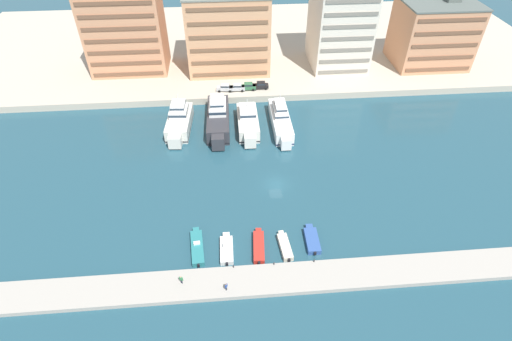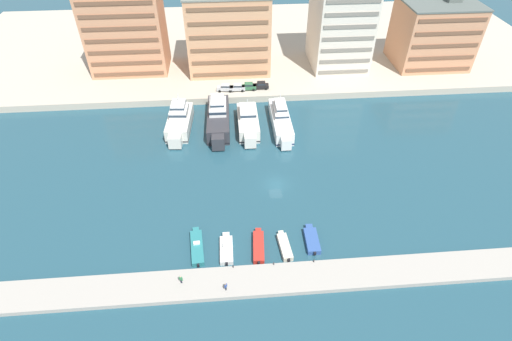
{
  "view_description": "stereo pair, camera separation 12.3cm",
  "coord_description": "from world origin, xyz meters",
  "px_view_note": "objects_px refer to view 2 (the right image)",
  "views": [
    {
      "loc": [
        -8.67,
        -57.05,
        52.14
      ],
      "look_at": [
        -3.8,
        1.52,
        2.5
      ],
      "focal_mm": 28.0,
      "sensor_mm": 36.0,
      "label": 1
    },
    {
      "loc": [
        -8.55,
        -57.06,
        52.14
      ],
      "look_at": [
        -3.8,
        1.52,
        2.5
      ],
      "focal_mm": 28.0,
      "sensor_mm": 36.0,
      "label": 2
    }
  ],
  "objects_px": {
    "yacht_ivory_mid_left": "(248,122)",
    "yacht_ivory_far_left": "(179,120)",
    "car_silver_far_left": "(225,87)",
    "pedestrian_mid_deck": "(226,286)",
    "motorboat_teal_far_left": "(197,247)",
    "pedestrian_near_edge": "(181,279)",
    "motorboat_blue_center": "(312,240)",
    "motorboat_white_left": "(226,249)",
    "car_black_center_left": "(261,85)",
    "car_silver_left": "(237,87)",
    "car_green_mid_left": "(248,86)",
    "yacht_charcoal_left": "(218,117)",
    "motorboat_red_mid_left": "(259,246)",
    "yacht_white_center_left": "(281,119)",
    "motorboat_cream_center_left": "(285,246)"
  },
  "relations": [
    {
      "from": "motorboat_red_mid_left",
      "to": "pedestrian_mid_deck",
      "type": "distance_m",
      "value": 9.71
    },
    {
      "from": "pedestrian_near_edge",
      "to": "car_green_mid_left",
      "type": "bearing_deg",
      "value": 76.3
    },
    {
      "from": "yacht_charcoal_left",
      "to": "pedestrian_mid_deck",
      "type": "distance_m",
      "value": 44.64
    },
    {
      "from": "yacht_charcoal_left",
      "to": "pedestrian_mid_deck",
      "type": "height_order",
      "value": "yacht_charcoal_left"
    },
    {
      "from": "yacht_charcoal_left",
      "to": "yacht_ivory_mid_left",
      "type": "height_order",
      "value": "yacht_charcoal_left"
    },
    {
      "from": "yacht_white_center_left",
      "to": "motorboat_teal_far_left",
      "type": "distance_m",
      "value": 39.03
    },
    {
      "from": "motorboat_red_mid_left",
      "to": "pedestrian_near_edge",
      "type": "bearing_deg",
      "value": -152.83
    },
    {
      "from": "motorboat_teal_far_left",
      "to": "car_silver_far_left",
      "type": "bearing_deg",
      "value": 83.3
    },
    {
      "from": "pedestrian_near_edge",
      "to": "pedestrian_mid_deck",
      "type": "bearing_deg",
      "value": -14.57
    },
    {
      "from": "yacht_ivory_mid_left",
      "to": "car_silver_far_left",
      "type": "xyz_separation_m",
      "value": [
        -4.84,
        15.12,
        0.78
      ]
    },
    {
      "from": "motorboat_red_mid_left",
      "to": "motorboat_white_left",
      "type": "bearing_deg",
      "value": -178.88
    },
    {
      "from": "yacht_ivory_far_left",
      "to": "motorboat_cream_center_left",
      "type": "xyz_separation_m",
      "value": [
        19.28,
        -36.69,
        -1.69
      ]
    },
    {
      "from": "motorboat_teal_far_left",
      "to": "yacht_ivory_mid_left",
      "type": "bearing_deg",
      "value": 72.76
    },
    {
      "from": "motorboat_red_mid_left",
      "to": "car_silver_far_left",
      "type": "relative_size",
      "value": 1.7
    },
    {
      "from": "motorboat_cream_center_left",
      "to": "car_silver_left",
      "type": "bearing_deg",
      "value": 96.15
    },
    {
      "from": "pedestrian_near_edge",
      "to": "motorboat_teal_far_left",
      "type": "bearing_deg",
      "value": 73.49
    },
    {
      "from": "yacht_ivory_mid_left",
      "to": "car_silver_left",
      "type": "distance_m",
      "value": 15.12
    },
    {
      "from": "car_black_center_left",
      "to": "motorboat_blue_center",
      "type": "bearing_deg",
      "value": -85.41
    },
    {
      "from": "motorboat_red_mid_left",
      "to": "car_silver_left",
      "type": "height_order",
      "value": "car_silver_left"
    },
    {
      "from": "car_black_center_left",
      "to": "car_silver_far_left",
      "type": "bearing_deg",
      "value": -177.08
    },
    {
      "from": "motorboat_red_mid_left",
      "to": "car_silver_left",
      "type": "xyz_separation_m",
      "value": [
        -1.17,
        50.0,
        2.18
      ]
    },
    {
      "from": "yacht_charcoal_left",
      "to": "motorboat_blue_center",
      "type": "relative_size",
      "value": 3.05
    },
    {
      "from": "yacht_charcoal_left",
      "to": "motorboat_red_mid_left",
      "type": "bearing_deg",
      "value": -80.47
    },
    {
      "from": "pedestrian_near_edge",
      "to": "motorboat_blue_center",
      "type": "bearing_deg",
      "value": 18.11
    },
    {
      "from": "yacht_ivory_far_left",
      "to": "yacht_ivory_mid_left",
      "type": "xyz_separation_m",
      "value": [
        15.62,
        -1.33,
        -0.28
      ]
    },
    {
      "from": "yacht_ivory_mid_left",
      "to": "motorboat_teal_far_left",
      "type": "height_order",
      "value": "yacht_ivory_mid_left"
    },
    {
      "from": "car_silver_far_left",
      "to": "motorboat_teal_far_left",
      "type": "bearing_deg",
      "value": -96.7
    },
    {
      "from": "yacht_ivory_far_left",
      "to": "motorboat_red_mid_left",
      "type": "relative_size",
      "value": 2.21
    },
    {
      "from": "motorboat_red_mid_left",
      "to": "car_silver_left",
      "type": "distance_m",
      "value": 50.06
    },
    {
      "from": "yacht_ivory_far_left",
      "to": "car_black_center_left",
      "type": "distance_m",
      "value": 24.53
    },
    {
      "from": "motorboat_white_left",
      "to": "motorboat_red_mid_left",
      "type": "bearing_deg",
      "value": 1.12
    },
    {
      "from": "car_silver_left",
      "to": "pedestrian_mid_deck",
      "type": "height_order",
      "value": "car_silver_left"
    },
    {
      "from": "motorboat_blue_center",
      "to": "car_green_mid_left",
      "type": "bearing_deg",
      "value": 98.33
    },
    {
      "from": "yacht_white_center_left",
      "to": "pedestrian_mid_deck",
      "type": "distance_m",
      "value": 45.23
    },
    {
      "from": "yacht_charcoal_left",
      "to": "yacht_ivory_far_left",
      "type": "bearing_deg",
      "value": -177.62
    },
    {
      "from": "yacht_ivory_mid_left",
      "to": "motorboat_teal_far_left",
      "type": "bearing_deg",
      "value": -107.24
    },
    {
      "from": "car_silver_left",
      "to": "motorboat_white_left",
      "type": "bearing_deg",
      "value": -94.68
    },
    {
      "from": "yacht_charcoal_left",
      "to": "motorboat_teal_far_left",
      "type": "xyz_separation_m",
      "value": [
        -3.89,
        -36.0,
        -1.87
      ]
    },
    {
      "from": "pedestrian_mid_deck",
      "to": "car_silver_left",
      "type": "bearing_deg",
      "value": 85.75
    },
    {
      "from": "car_black_center_left",
      "to": "motorboat_teal_far_left",
      "type": "bearing_deg",
      "value": -106.72
    },
    {
      "from": "car_silver_far_left",
      "to": "pedestrian_mid_deck",
      "type": "bearing_deg",
      "value": -91.21
    },
    {
      "from": "motorboat_blue_center",
      "to": "yacht_ivory_far_left",
      "type": "bearing_deg",
      "value": 123.9
    },
    {
      "from": "car_green_mid_left",
      "to": "pedestrian_mid_deck",
      "type": "height_order",
      "value": "car_green_mid_left"
    },
    {
      "from": "motorboat_blue_center",
      "to": "car_silver_far_left",
      "type": "relative_size",
      "value": 1.49
    },
    {
      "from": "yacht_ivory_mid_left",
      "to": "motorboat_white_left",
      "type": "xyz_separation_m",
      "value": [
        -5.87,
        -35.1,
        -1.44
      ]
    },
    {
      "from": "yacht_ivory_mid_left",
      "to": "yacht_ivory_far_left",
      "type": "bearing_deg",
      "value": 175.12
    },
    {
      "from": "motorboat_red_mid_left",
      "to": "motorboat_cream_center_left",
      "type": "relative_size",
      "value": 1.17
    },
    {
      "from": "yacht_ivory_far_left",
      "to": "car_green_mid_left",
      "type": "xyz_separation_m",
      "value": [
        16.7,
        13.95,
        0.5
      ]
    },
    {
      "from": "yacht_charcoal_left",
      "to": "car_silver_far_left",
      "type": "xyz_separation_m",
      "value": [
        1.91,
        13.42,
        0.34
      ]
    },
    {
      "from": "yacht_ivory_far_left",
      "to": "pedestrian_near_edge",
      "type": "height_order",
      "value": "yacht_ivory_far_left"
    }
  ]
}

